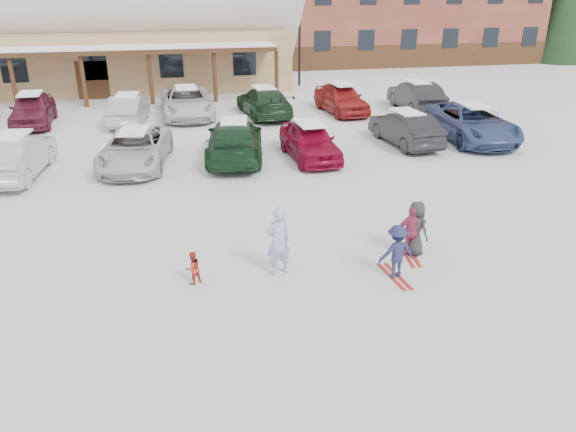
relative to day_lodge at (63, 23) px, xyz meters
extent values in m
plane|color=silver|center=(9.00, -27.96, -3.94)|extent=(160.00, 160.00, 0.00)
cube|color=tan|center=(0.00, 0.04, -2.14)|extent=(28.00, 10.00, 3.60)
cube|color=#422814|center=(0.00, -6.16, -1.04)|extent=(25.20, 2.60, 0.25)
cube|color=maroon|center=(9.50, 10.04, 0.56)|extent=(7.00, 12.60, 9.00)
cube|color=#422814|center=(25.00, 3.08, -3.04)|extent=(24.00, 0.10, 1.80)
cylinder|color=black|center=(14.88, -2.98, -0.66)|extent=(0.16, 0.16, 6.57)
cylinder|color=black|center=(39.00, 4.04, -3.28)|extent=(0.60, 0.60, 1.32)
cylinder|color=black|center=(15.00, 16.04, -3.40)|extent=(0.60, 0.60, 1.08)
cylinder|color=black|center=(43.00, 18.04, -3.25)|extent=(0.60, 0.60, 1.38)
imported|color=#95A6CC|center=(8.83, -28.11, -3.07)|extent=(0.73, 0.59, 1.75)
imported|color=#B12F22|center=(6.77, -28.20, -3.53)|extent=(0.50, 0.47, 0.82)
imported|color=#1F2146|center=(11.55, -28.85, -3.27)|extent=(0.93, 0.60, 1.36)
cube|color=red|center=(11.55, -28.85, -3.93)|extent=(0.36, 1.41, 0.03)
imported|color=#A73357|center=(12.35, -27.84, -3.26)|extent=(0.83, 0.42, 1.37)
cube|color=red|center=(12.35, -27.84, -3.93)|extent=(0.36, 1.41, 0.03)
imported|color=#2A2A2C|center=(12.49, -27.77, -3.22)|extent=(0.74, 0.84, 1.46)
imported|color=#A8A8AC|center=(0.90, -19.14, -3.17)|extent=(2.04, 4.82, 1.55)
imported|color=silver|center=(5.05, -18.71, -3.25)|extent=(2.93, 5.26, 1.39)
imported|color=#14351B|center=(8.85, -18.52, -3.18)|extent=(2.87, 5.55, 1.54)
imported|color=maroon|center=(11.76, -19.07, -3.22)|extent=(1.99, 4.34, 1.44)
imported|color=black|center=(16.26, -17.89, -3.23)|extent=(1.95, 4.46, 1.43)
imported|color=#384A75|center=(19.41, -17.74, -3.16)|extent=(2.75, 5.69, 1.56)
imported|color=maroon|center=(-0.16, -11.03, -3.17)|extent=(2.09, 4.63, 1.55)
imported|color=#A6A5AA|center=(4.38, -11.67, -3.23)|extent=(1.95, 4.46, 1.42)
imported|color=silver|center=(7.24, -10.66, -3.19)|extent=(2.75, 5.54, 1.51)
imported|color=#19351D|center=(11.18, -11.30, -3.21)|extent=(2.58, 5.26, 1.47)
imported|color=maroon|center=(15.31, -11.40, -3.18)|extent=(2.28, 4.68, 1.54)
imported|color=black|center=(19.42, -11.67, -3.17)|extent=(1.69, 4.71, 1.55)
camera|label=1|loc=(6.68, -40.02, 2.74)|focal=35.00mm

